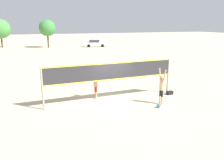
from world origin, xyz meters
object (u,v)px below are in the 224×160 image
(player_blocker, at_px, (96,83))
(parked_car_near, at_px, (95,44))
(volleyball_net, at_px, (112,74))
(gear_bag, at_px, (170,93))
(volleyball, at_px, (159,106))
(tree_left_cluster, at_px, (47,28))
(tree_right_cluster, at_px, (0,29))
(player_spiker, at_px, (162,86))

(player_blocker, distance_m, parked_car_near, 33.82)
(volleyball_net, bearing_deg, parked_car_near, 74.28)
(gear_bag, bearing_deg, volleyball, -139.35)
(gear_bag, height_order, tree_left_cluster, tree_left_cluster)
(parked_car_near, distance_m, tree_right_cluster, 19.59)
(volleyball, height_order, tree_left_cluster, tree_left_cluster)
(player_spiker, relative_size, tree_right_cluster, 0.38)
(tree_right_cluster, bearing_deg, parked_car_near, -17.21)
(player_spiker, relative_size, gear_bag, 5.07)
(volleyball_net, bearing_deg, tree_left_cluster, 90.38)
(player_blocker, distance_m, tree_left_cluster, 34.30)
(volleyball_net, xyz_separation_m, gear_bag, (4.17, -0.39, -1.62))
(volleyball_net, distance_m, player_blocker, 1.34)
(parked_car_near, bearing_deg, volleyball, -88.56)
(volleyball_net, distance_m, tree_right_cluster, 39.87)
(gear_bag, bearing_deg, volleyball_net, 174.64)
(player_blocker, distance_m, volleyball, 4.26)
(player_blocker, height_order, tree_left_cluster, tree_left_cluster)
(gear_bag, bearing_deg, parked_car_near, 81.28)
(player_blocker, bearing_deg, tree_right_cluster, -167.64)
(player_spiker, distance_m, volleyball, 1.24)
(volleyball_net, height_order, tree_left_cluster, tree_left_cluster)
(volleyball_net, xyz_separation_m, tree_left_cluster, (-0.23, 34.94, 2.22))
(volleyball, bearing_deg, parked_car_near, 78.39)
(player_spiker, distance_m, player_blocker, 4.20)
(player_blocker, bearing_deg, volleyball, 44.19)
(player_spiker, bearing_deg, tree_right_cluster, 16.11)
(player_blocker, xyz_separation_m, tree_right_cluster, (-8.33, 37.98, 2.75))
(volleyball_net, distance_m, gear_bag, 4.50)
(volleyball, bearing_deg, tree_right_cluster, 105.32)
(player_blocker, relative_size, parked_car_near, 0.40)
(player_blocker, bearing_deg, volleyball_net, 47.50)
(player_blocker, height_order, gear_bag, player_blocker)
(volleyball_net, relative_size, player_spiker, 3.88)
(player_blocker, xyz_separation_m, tree_left_cluster, (0.61, 34.17, 2.92))
(volleyball_net, distance_m, parked_car_near, 34.33)
(player_spiker, height_order, parked_car_near, player_spiker)
(parked_car_near, relative_size, tree_left_cluster, 0.88)
(volleyball, relative_size, tree_left_cluster, 0.04)
(player_blocker, height_order, parked_car_near, player_blocker)
(player_spiker, xyz_separation_m, player_blocker, (-3.37, 2.50, -0.11))
(volleyball_net, height_order, player_spiker, volleyball_net)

